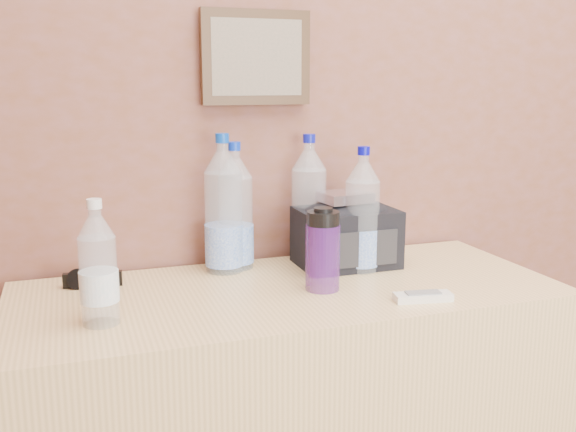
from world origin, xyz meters
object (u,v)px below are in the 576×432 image
at_px(pet_large_a, 224,211).
at_px(toiletry_bag, 346,233).
at_px(pet_large_b, 235,213).
at_px(ac_remote, 423,297).
at_px(pet_large_d, 362,216).
at_px(pet_small, 98,270).
at_px(sunglasses, 93,279).
at_px(nalgene_bottle, 323,250).
at_px(foil_packet, 345,197).
at_px(pet_large_c, 309,205).

distance_m(pet_large_a, toiletry_bag, 0.34).
relative_size(pet_large_a, pet_large_b, 1.07).
distance_m(pet_large_a, ac_remote, 0.56).
relative_size(pet_large_d, toiletry_bag, 1.27).
bearing_deg(pet_small, sunglasses, 91.19).
relative_size(pet_large_d, nalgene_bottle, 1.64).
bearing_deg(foil_packet, ac_remote, -80.87).
bearing_deg(nalgene_bottle, pet_large_d, 36.69).
distance_m(pet_large_c, pet_large_d, 0.17).
bearing_deg(pet_large_d, pet_large_a, 161.86).
xyz_separation_m(nalgene_bottle, ac_remote, (0.19, -0.15, -0.09)).
distance_m(ac_remote, foil_packet, 0.38).
relative_size(nalgene_bottle, toiletry_bag, 0.78).
bearing_deg(pet_large_b, ac_remote, -50.14).
bearing_deg(toiletry_bag, sunglasses, 177.78).
bearing_deg(foil_packet, nalgene_bottle, -127.25).
bearing_deg(toiletry_bag, pet_large_b, 165.75).
bearing_deg(nalgene_bottle, foil_packet, 52.75).
bearing_deg(pet_large_d, nalgene_bottle, -143.31).
bearing_deg(pet_large_d, pet_large_c, 124.60).
bearing_deg(pet_large_a, toiletry_bag, -9.51).
bearing_deg(pet_large_a, foil_packet, -9.69).
relative_size(pet_large_b, pet_large_d, 1.03).
xyz_separation_m(pet_large_b, sunglasses, (-0.38, -0.05, -0.13)).
height_order(pet_large_a, sunglasses, pet_large_a).
bearing_deg(pet_large_a, pet_large_b, 28.41).
bearing_deg(foil_packet, pet_large_b, 165.30).
relative_size(pet_large_b, nalgene_bottle, 1.68).
relative_size(toiletry_bag, foil_packet, 2.04).
xyz_separation_m(ac_remote, toiletry_bag, (-0.05, 0.33, 0.08)).
distance_m(pet_large_a, pet_large_b, 0.04).
xyz_separation_m(pet_large_a, ac_remote, (0.38, -0.39, -0.15)).
bearing_deg(pet_large_a, pet_small, -139.03).
height_order(pet_large_c, nalgene_bottle, pet_large_c).
distance_m(pet_large_a, pet_large_d, 0.37).
xyz_separation_m(nalgene_bottle, foil_packet, (0.14, 0.18, 0.09)).
xyz_separation_m(nalgene_bottle, toiletry_bag, (0.14, 0.18, -0.01)).
bearing_deg(nalgene_bottle, pet_large_c, 76.45).
bearing_deg(toiletry_bag, pet_small, -160.27).
bearing_deg(ac_remote, toiletry_bag, 108.22).
bearing_deg(pet_large_c, pet_large_b, -177.97).
relative_size(pet_large_c, nalgene_bottle, 1.75).
bearing_deg(pet_small, ac_remote, -7.65).
height_order(pet_large_b, ac_remote, pet_large_b).
height_order(pet_large_d, pet_small, pet_large_d).
xyz_separation_m(nalgene_bottle, sunglasses, (-0.53, 0.21, -0.08)).
bearing_deg(pet_large_d, pet_small, -165.47).
height_order(pet_small, toiletry_bag, pet_small).
distance_m(nalgene_bottle, toiletry_bag, 0.23).
bearing_deg(foil_packet, toiletry_bag, 0.36).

